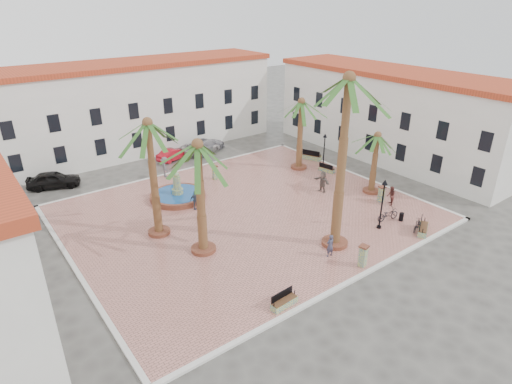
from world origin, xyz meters
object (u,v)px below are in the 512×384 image
Objects in this scene: bollard_n at (215,172)px; car_silver at (206,145)px; cyclist_b at (391,196)px; palm_ne at (301,110)px; bollard_e at (381,194)px; bench_s at (284,302)px; pedestrian_fountain_a at (199,179)px; bench_ne at (312,157)px; pedestrian_east at (323,182)px; litter_bin at (401,217)px; cyclist_a at (330,246)px; car_white at (200,147)px; palm_s at (348,97)px; palm_e at (377,143)px; bollard_se at (363,256)px; palm_sw at (198,158)px; pedestrian_north at (165,167)px; lamppost_s at (383,196)px; bicycle_b at (417,225)px; car_black at (53,180)px; car_red at (173,154)px; bench_se at (423,229)px; bicycle_a at (388,214)px; palm_nw at (149,136)px; fountain at (178,195)px; bench_e at (327,169)px; pedestrian_fountain_b at (195,200)px; lamppost_e at (324,146)px.

car_silver is at bearing 65.01° from bollard_n.
cyclist_b is 21.19m from car_silver.
palm_ne is 5.15× the size of bollard_e.
bench_s is 17.27m from pedestrian_fountain_a.
cyclist_b is at bearing 145.73° from bench_ne.
bollard_n is 0.72× the size of pedestrian_east.
cyclist_a reaches higher than litter_bin.
palm_s is at bearing 169.80° from car_white.
palm_e reaches higher than bollard_se.
car_white is (9.90, 17.53, -6.05)m from palm_sw.
pedestrian_north is at bearing 132.68° from palm_e.
palm_s is 24.28m from car_silver.
palm_sw is 2.03× the size of lamppost_s.
bicycle_b is 24.57m from car_silver.
car_black is at bearing 78.00° from pedestrian_north.
palm_sw is 16.96m from cyclist_b.
bench_ne is 24.76m from car_black.
bench_s is 1.15× the size of bollard_se.
palm_e is at bearing 147.46° from bench_ne.
bicycle_b is (-1.93, -3.80, -0.36)m from cyclist_b.
car_silver reaches higher than car_red.
pedestrian_fountain_a is at bearing 123.28° from car_silver.
bench_se is at bearing -78.69° from pedestrian_fountain_a.
bollard_e is 0.73× the size of pedestrian_east.
car_black is (-18.54, 21.91, 0.11)m from bicycle_a.
palm_nw reaches higher than pedestrian_north.
palm_e is at bearing -40.19° from bicycle_b.
palm_e is 12.24m from bollard_se.
palm_sw is at bearing 142.94° from car_red.
fountain is at bearing 79.69° from bench_s.
bench_se reaches higher than bench_e.
bollard_e reaches higher than bench_se.
pedestrian_fountain_b reaches higher than car_silver.
pedestrian_east is (10.68, -6.23, 0.60)m from fountain.
lamppost_s is 2.07× the size of pedestrian_east.
bicycle_a is at bearing 164.62° from car_silver.
pedestrian_east is at bearing -52.76° from bollard_n.
pedestrian_north is (-3.88, 17.95, -9.12)m from palm_s.
lamppost_s reaches higher than bollard_se.
bench_ne is 14.29m from litter_bin.
palm_e reaches higher than car_black.
palm_sw reaches higher than bench_s.
cyclist_a is at bearing -133.32° from lamppost_e.
bollard_e is 0.86× the size of pedestrian_fountain_a.
litter_bin is at bearing 54.23° from bench_se.
cyclist_a is at bearing -154.06° from palm_e.
palm_s is 2.13× the size of palm_e.
palm_nw is at bearing 146.00° from lamppost_s.
car_red reaches higher than bench_se.
pedestrian_fountain_b is at bearing -176.07° from pedestrian_north.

